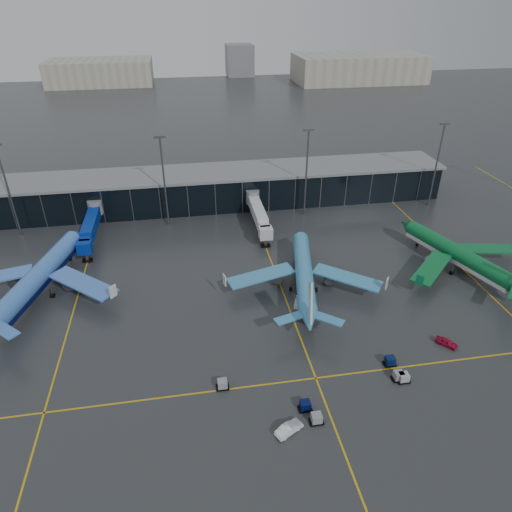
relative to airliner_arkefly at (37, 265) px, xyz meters
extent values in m
plane|color=#282B2D|center=(42.64, -20.79, -6.91)|extent=(600.00, 600.00, 0.00)
cube|color=black|center=(42.64, 41.21, -1.91)|extent=(140.00, 16.00, 10.00)
cube|color=slate|center=(42.64, 41.21, 3.39)|extent=(142.00, 17.00, 0.80)
cylinder|color=#595B60|center=(7.64, 32.71, -1.71)|extent=(4.00, 4.00, 4.00)
cube|color=navy|center=(7.64, 19.21, -2.51)|extent=(3.00, 24.00, 3.00)
cylinder|color=#595B60|center=(7.64, 11.71, -5.61)|extent=(1.00, 1.00, 2.60)
cylinder|color=#595B60|center=(52.64, 32.71, -1.71)|extent=(4.00, 4.00, 4.00)
cube|color=silver|center=(52.64, 19.21, -2.51)|extent=(3.00, 24.00, 3.00)
cylinder|color=#595B60|center=(52.64, 11.71, -5.61)|extent=(1.00, 1.00, 2.60)
cylinder|color=#595B60|center=(-12.36, 29.21, 5.59)|extent=(0.50, 0.50, 25.00)
cylinder|color=#595B60|center=(27.64, 29.21, 5.59)|extent=(0.50, 0.50, 25.00)
cube|color=#595B60|center=(27.64, 29.21, 18.29)|extent=(3.00, 0.40, 0.60)
cylinder|color=#595B60|center=(67.64, 29.21, 5.59)|extent=(0.50, 0.50, 25.00)
cube|color=#595B60|center=(67.64, 29.21, 18.29)|extent=(3.00, 0.40, 0.60)
cylinder|color=#595B60|center=(107.64, 29.21, 5.59)|extent=(0.50, 0.50, 25.00)
cube|color=#595B60|center=(107.64, 29.21, 18.29)|extent=(3.00, 0.40, 0.60)
cube|color=#B2AD99|center=(162.64, 239.21, 2.09)|extent=(90.00, 42.00, 18.00)
cube|color=#B2AD99|center=(-17.36, 259.21, 1.09)|extent=(70.00, 38.00, 16.00)
cube|color=#B2AD99|center=(82.64, 279.21, 4.09)|extent=(20.00, 20.00, 22.00)
cube|color=gold|center=(7.64, -0.79, -6.90)|extent=(0.30, 120.00, 0.02)
cube|color=gold|center=(52.64, -0.79, -6.90)|extent=(0.30, 120.00, 0.02)
cube|color=gold|center=(97.64, -0.79, -6.90)|extent=(0.30, 120.00, 0.02)
cube|color=gold|center=(52.64, -35.79, -6.90)|extent=(220.00, 0.30, 0.02)
cube|color=black|center=(66.65, -34.80, -6.73)|extent=(2.20, 1.50, 0.36)
cube|color=#04123E|center=(66.65, -34.80, -5.96)|extent=(1.60, 1.50, 1.50)
cube|color=black|center=(66.61, -38.45, -6.73)|extent=(2.20, 1.50, 0.36)
cube|color=gray|center=(66.61, -38.45, -5.96)|extent=(1.60, 1.50, 1.50)
cube|color=black|center=(67.26, -38.99, -6.73)|extent=(2.20, 1.50, 0.36)
cube|color=#9A9BA2|center=(67.26, -38.99, -5.96)|extent=(1.60, 1.50, 1.50)
cube|color=black|center=(49.01, -42.09, -6.73)|extent=(2.20, 1.50, 0.36)
cube|color=#040C3A|center=(49.01, -42.09, -5.96)|extent=(1.60, 1.50, 1.50)
cube|color=black|center=(50.09, -44.84, -6.73)|extent=(2.20, 1.50, 0.36)
cube|color=gray|center=(50.09, -44.84, -5.96)|extent=(1.60, 1.50, 1.50)
cube|color=black|center=(36.38, -35.33, -6.73)|extent=(2.20, 1.50, 0.36)
cube|color=gray|center=(36.38, -35.33, -5.96)|extent=(1.60, 1.50, 1.50)
cube|color=white|center=(55.09, -14.76, -6.51)|extent=(3.10, 3.73, 0.80)
cube|color=white|center=(55.09, -14.76, -4.61)|extent=(2.42, 3.20, 2.29)
imported|color=#A90D2E|center=(79.44, -31.66, -6.22)|extent=(3.92, 4.17, 1.39)
imported|color=white|center=(45.48, -45.89, -6.14)|extent=(4.90, 3.70, 1.55)
camera|label=1|loc=(32.78, -90.75, 51.77)|focal=32.00mm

